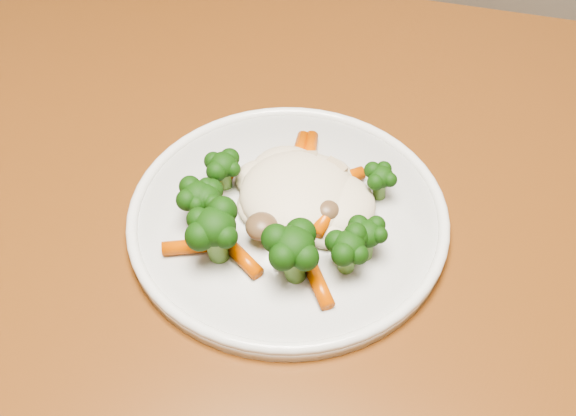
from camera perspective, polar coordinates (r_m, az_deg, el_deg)
name	(u,v)px	position (r m, az deg, el deg)	size (l,w,h in m)	color
dining_table	(261,276)	(0.73, -2.16, -5.43)	(1.31, 1.10, 0.75)	brown
plate	(288,218)	(0.63, 0.00, -0.83)	(0.28, 0.28, 0.01)	white
meal	(283,207)	(0.60, -0.42, 0.12)	(0.18, 0.19, 0.05)	beige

